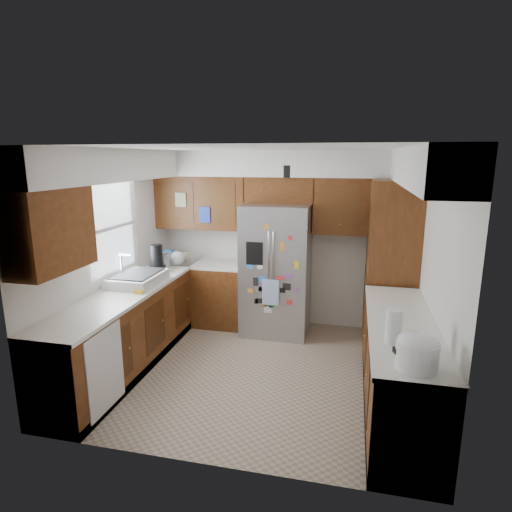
# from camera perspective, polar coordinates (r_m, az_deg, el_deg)

# --- Properties ---
(floor) EXTENTS (3.60, 3.60, 0.00)m
(floor) POSITION_cam_1_polar(r_m,az_deg,el_deg) (5.12, 0.11, -15.05)
(floor) COLOR tan
(floor) RESTS_ON ground
(room_shell) EXTENTS (3.64, 3.24, 2.52)m
(room_shell) POSITION_cam_1_polar(r_m,az_deg,el_deg) (4.93, -0.14, 6.18)
(room_shell) COLOR silver
(room_shell) RESTS_ON ground
(left_counter_run) EXTENTS (1.36, 3.20, 0.92)m
(left_counter_run) POSITION_cam_1_polar(r_m,az_deg,el_deg) (5.40, -14.22, -8.91)
(left_counter_run) COLOR #42240C
(left_counter_run) RESTS_ON ground
(right_counter_run) EXTENTS (0.63, 2.25, 0.92)m
(right_counter_run) POSITION_cam_1_polar(r_m,az_deg,el_deg) (4.43, 18.52, -14.37)
(right_counter_run) COLOR #42240C
(right_counter_run) RESTS_ON ground
(pantry) EXTENTS (0.60, 0.90, 2.15)m
(pantry) POSITION_cam_1_polar(r_m,az_deg,el_deg) (5.73, 17.55, -1.05)
(pantry) COLOR #42240C
(pantry) RESTS_ON ground
(fridge) EXTENTS (0.90, 0.79, 1.80)m
(fridge) POSITION_cam_1_polar(r_m,az_deg,el_deg) (5.90, 2.72, -1.83)
(fridge) COLOR gray
(fridge) RESTS_ON ground
(bridge_cabinet) EXTENTS (0.96, 0.34, 0.35)m
(bridge_cabinet) POSITION_cam_1_polar(r_m,az_deg,el_deg) (5.94, 3.23, 8.81)
(bridge_cabinet) COLOR #42240C
(bridge_cabinet) RESTS_ON fridge
(fridge_top_items) EXTENTS (0.72, 0.34, 0.26)m
(fridge_top_items) POSITION_cam_1_polar(r_m,az_deg,el_deg) (5.90, 2.26, 11.65)
(fridge_top_items) COLOR #1328BC
(fridge_top_items) RESTS_ON bridge_cabinet
(sink_assembly) EXTENTS (0.52, 0.72, 0.37)m
(sink_assembly) POSITION_cam_1_polar(r_m,az_deg,el_deg) (5.34, -15.53, -2.90)
(sink_assembly) COLOR silver
(sink_assembly) RESTS_ON left_counter_run
(left_counter_clutter) EXTENTS (0.37, 0.93, 0.38)m
(left_counter_clutter) POSITION_cam_1_polar(r_m,az_deg,el_deg) (5.98, -11.82, -0.39)
(left_counter_clutter) COLOR black
(left_counter_clutter) RESTS_ON left_counter_run
(rice_cooker) EXTENTS (0.31, 0.30, 0.27)m
(rice_cooker) POSITION_cam_1_polar(r_m,az_deg,el_deg) (3.35, 20.71, -11.66)
(rice_cooker) COLOR white
(rice_cooker) RESTS_ON right_counter_run
(paper_towel) EXTENTS (0.13, 0.13, 0.30)m
(paper_towel) POSITION_cam_1_polar(r_m,az_deg,el_deg) (3.70, 17.88, -8.90)
(paper_towel) COLOR white
(paper_towel) RESTS_ON right_counter_run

